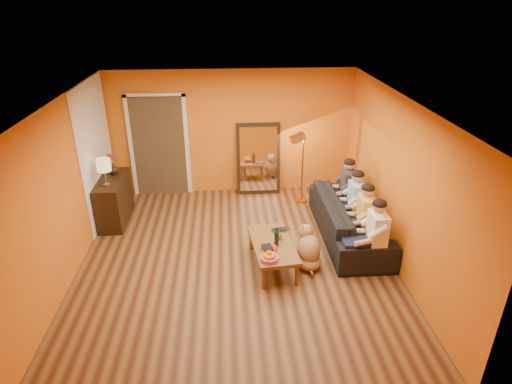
{
  "coord_description": "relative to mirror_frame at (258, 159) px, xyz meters",
  "views": [
    {
      "loc": [
        -0.09,
        -5.78,
        4.0
      ],
      "look_at": [
        0.35,
        0.5,
        1.0
      ],
      "focal_mm": 30.0,
      "sensor_mm": 36.0,
      "label": 1
    }
  ],
  "objects": [
    {
      "name": "book_mid",
      "position": [
        -0.15,
        -2.98,
        -0.31
      ],
      "size": [
        0.24,
        0.29,
        0.02
      ],
      "primitive_type": "imported",
      "rotation": [
        0.0,
        0.0,
        -0.22
      ],
      "color": "red",
      "rests_on": "book_lower"
    },
    {
      "name": "book_lower",
      "position": [
        -0.16,
        -2.99,
        -0.33
      ],
      "size": [
        0.21,
        0.25,
        0.02
      ],
      "primitive_type": "imported",
      "rotation": [
        0.0,
        0.0,
        -0.17
      ],
      "color": "black",
      "rests_on": "coffee_table"
    },
    {
      "name": "person_mid_right",
      "position": [
        1.58,
        -1.87,
        -0.15
      ],
      "size": [
        0.7,
        0.44,
        1.22
      ],
      "primitive_type": null,
      "color": "#92BDE1",
      "rests_on": "sofa"
    },
    {
      "name": "person_far_right",
      "position": [
        1.58,
        -1.32,
        -0.15
      ],
      "size": [
        0.7,
        0.44,
        1.22
      ],
      "primitive_type": null,
      "color": "#2E2D32",
      "rests_on": "sofa"
    },
    {
      "name": "dog",
      "position": [
        0.58,
        -2.82,
        -0.41
      ],
      "size": [
        0.39,
        0.6,
        0.7
      ],
      "primitive_type": null,
      "rotation": [
        0.0,
        0.0,
        0.02
      ],
      "color": "#AC804D",
      "rests_on": "floor"
    },
    {
      "name": "door_header",
      "position": [
        -2.05,
        0.08,
        1.36
      ],
      "size": [
        1.22,
        0.06,
        0.08
      ],
      "primitive_type": "cube",
      "color": "white",
      "rests_on": "wall_back"
    },
    {
      "name": "sideboard",
      "position": [
        -2.79,
        -1.08,
        -0.34
      ],
      "size": [
        0.44,
        1.18,
        0.85
      ],
      "primitive_type": "cube",
      "color": "black",
      "rests_on": "floor"
    },
    {
      "name": "book_upper",
      "position": [
        -0.16,
        -3.0,
        -0.29
      ],
      "size": [
        0.19,
        0.23,
        0.02
      ],
      "primitive_type": "imported",
      "rotation": [
        0.0,
        0.0,
        0.21
      ],
      "color": "black",
      "rests_on": "book_mid"
    },
    {
      "name": "tumbler",
      "position": [
        0.14,
        -2.67,
        -0.29
      ],
      "size": [
        0.12,
        0.12,
        0.09
      ],
      "primitive_type": "imported",
      "rotation": [
        0.0,
        0.0,
        0.31
      ],
      "color": "#B27F3F",
      "rests_on": "coffee_table"
    },
    {
      "name": "table_lamp",
      "position": [
        -2.79,
        -1.38,
        0.34
      ],
      "size": [
        0.24,
        0.24,
        0.51
      ],
      "primitive_type": null,
      "color": "beige",
      "rests_on": "sideboard"
    },
    {
      "name": "doorway_recess",
      "position": [
        -2.05,
        0.2,
        0.29
      ],
      "size": [
        1.06,
        0.3,
        2.1
      ],
      "primitive_type": "cube",
      "color": "#3F2D19",
      "rests_on": "floor"
    },
    {
      "name": "room_shell",
      "position": [
        -0.55,
        -2.26,
        0.54
      ],
      "size": [
        5.0,
        5.5,
        2.6
      ],
      "color": "brown",
      "rests_on": "ground"
    },
    {
      "name": "mirror_frame",
      "position": [
        0.0,
        0.0,
        0.0
      ],
      "size": [
        0.92,
        0.27,
        1.51
      ],
      "primitive_type": "cube",
      "rotation": [
        -0.14,
        0.0,
        0.0
      ],
      "color": "black",
      "rests_on": "floor"
    },
    {
      "name": "door_jamb_right",
      "position": [
        -1.48,
        0.08,
        0.29
      ],
      "size": [
        0.08,
        0.06,
        2.2
      ],
      "primitive_type": "cube",
      "color": "white",
      "rests_on": "wall_back"
    },
    {
      "name": "person_mid_left",
      "position": [
        1.58,
        -2.42,
        -0.15
      ],
      "size": [
        0.7,
        0.44,
        1.22
      ],
      "primitive_type": null,
      "color": "gold",
      "rests_on": "sofa"
    },
    {
      "name": "flowers",
      "position": [
        -2.79,
        -0.83,
        0.42
      ],
      "size": [
        0.17,
        0.17,
        0.42
      ],
      "primitive_type": null,
      "color": "red",
      "rests_on": "vase"
    },
    {
      "name": "fruit_bowl",
      "position": [
        -0.08,
        -3.24,
        -0.26
      ],
      "size": [
        0.26,
        0.26,
        0.16
      ],
      "primitive_type": null,
      "color": "#CA476D",
      "rests_on": "coffee_table"
    },
    {
      "name": "person_far_left",
      "position": [
        1.58,
        -2.97,
        -0.15
      ],
      "size": [
        0.7,
        0.44,
        1.22
      ],
      "primitive_type": null,
      "color": "white",
      "rests_on": "sofa"
    },
    {
      "name": "mirror_glass",
      "position": [
        0.0,
        -0.04,
        0.0
      ],
      "size": [
        0.78,
        0.21,
        1.35
      ],
      "primitive_type": "cube",
      "rotation": [
        -0.14,
        0.0,
        0.0
      ],
      "color": "white",
      "rests_on": "mirror_frame"
    },
    {
      "name": "sofa",
      "position": [
        1.45,
        -1.97,
        -0.4
      ],
      "size": [
        2.44,
        0.95,
        0.71
      ],
      "primitive_type": "imported",
      "rotation": [
        0.0,
        0.0,
        1.57
      ],
      "color": "black",
      "rests_on": "floor"
    },
    {
      "name": "vase",
      "position": [
        -2.79,
        -0.83,
        0.19
      ],
      "size": [
        0.2,
        0.2,
        0.21
      ],
      "primitive_type": "imported",
      "color": "black",
      "rests_on": "sideboard"
    },
    {
      "name": "door_jamb_left",
      "position": [
        -2.62,
        0.08,
        0.29
      ],
      "size": [
        0.08,
        0.06,
        2.2
      ],
      "primitive_type": "cube",
      "color": "white",
      "rests_on": "wall_back"
    },
    {
      "name": "wine_bottle",
      "position": [
        0.07,
        -2.84,
        -0.18
      ],
      "size": [
        0.07,
        0.07,
        0.31
      ],
      "primitive_type": "cylinder",
      "color": "black",
      "rests_on": "coffee_table"
    },
    {
      "name": "laptop",
      "position": [
        0.2,
        -2.44,
        -0.33
      ],
      "size": [
        0.34,
        0.26,
        0.02
      ],
      "primitive_type": "imported",
      "rotation": [
        0.0,
        0.0,
        0.23
      ],
      "color": "black",
      "rests_on": "coffee_table"
    },
    {
      "name": "coffee_table",
      "position": [
        0.02,
        -2.79,
        -0.55
      ],
      "size": [
        0.74,
        1.28,
        0.42
      ],
      "primitive_type": null,
      "rotation": [
        0.0,
        0.0,
        0.1
      ],
      "color": "brown",
      "rests_on": "floor"
    },
    {
      "name": "floor_lamp",
      "position": [
        0.85,
        -0.54,
        -0.04
      ],
      "size": [
        0.34,
        0.29,
        1.44
      ],
      "primitive_type": null,
      "rotation": [
        0.0,
        0.0,
        0.16
      ],
      "color": "#D5813E",
      "rests_on": "floor"
    },
    {
      "name": "white_accent",
      "position": [
        -3.04,
        -0.88,
        0.54
      ],
      "size": [
        0.02,
        1.9,
        2.58
      ],
      "primitive_type": "cube",
      "color": "white",
      "rests_on": "wall_left"
    }
  ]
}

